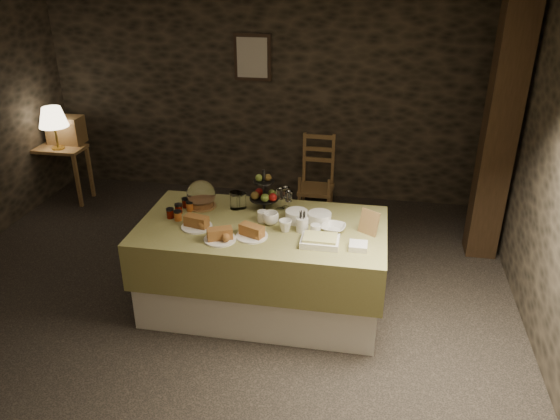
% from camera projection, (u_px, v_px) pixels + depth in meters
% --- Properties ---
extents(ground_plane, '(5.50, 5.00, 0.01)m').
position_uv_depth(ground_plane, '(214.00, 297.00, 5.07)').
color(ground_plane, black).
rests_on(ground_plane, ground).
extents(room_shell, '(5.52, 5.02, 2.60)m').
position_uv_depth(room_shell, '(204.00, 136.00, 4.40)').
color(room_shell, black).
rests_on(room_shell, ground).
extents(buffet_table, '(2.08, 1.11, 0.82)m').
position_uv_depth(buffet_table, '(263.00, 261.00, 4.75)').
color(buffet_table, silver).
rests_on(buffet_table, ground_plane).
extents(console_table, '(0.66, 0.38, 0.71)m').
position_uv_depth(console_table, '(59.00, 157.00, 6.80)').
color(console_table, brown).
rests_on(console_table, ground_plane).
extents(table_lamp, '(0.35, 0.35, 0.52)m').
position_uv_depth(table_lamp, '(53.00, 118.00, 6.52)').
color(table_lamp, gold).
rests_on(table_lamp, console_table).
extents(wine_rack, '(0.42, 0.26, 0.34)m').
position_uv_depth(wine_rack, '(66.00, 130.00, 6.82)').
color(wine_rack, brown).
rests_on(wine_rack, console_table).
extents(chair, '(0.43, 0.41, 0.70)m').
position_uv_depth(chair, '(317.00, 175.00, 6.75)').
color(chair, brown).
rests_on(chair, ground_plane).
extents(timber_column, '(0.30, 0.30, 2.60)m').
position_uv_depth(timber_column, '(499.00, 135.00, 5.28)').
color(timber_column, black).
rests_on(timber_column, ground_plane).
extents(framed_picture, '(0.45, 0.04, 0.55)m').
position_uv_depth(framed_picture, '(252.00, 57.00, 6.53)').
color(framed_picture, '#312217').
rests_on(framed_picture, room_shell).
extents(plate_stack_a, '(0.19, 0.19, 0.10)m').
position_uv_depth(plate_stack_a, '(296.00, 216.00, 4.63)').
color(plate_stack_a, white).
rests_on(plate_stack_a, buffet_table).
extents(plate_stack_b, '(0.20, 0.20, 0.08)m').
position_uv_depth(plate_stack_b, '(320.00, 217.00, 4.63)').
color(plate_stack_b, white).
rests_on(plate_stack_b, buffet_table).
extents(cutlery_holder, '(0.10, 0.10, 0.12)m').
position_uv_depth(cutlery_holder, '(302.00, 225.00, 4.47)').
color(cutlery_holder, white).
rests_on(cutlery_holder, buffet_table).
extents(cup_a, '(0.17, 0.17, 0.11)m').
position_uv_depth(cup_a, '(271.00, 218.00, 4.58)').
color(cup_a, white).
rests_on(cup_a, buffet_table).
extents(cup_b, '(0.11, 0.11, 0.10)m').
position_uv_depth(cup_b, '(285.00, 226.00, 4.47)').
color(cup_b, white).
rests_on(cup_b, buffet_table).
extents(mug_c, '(0.09, 0.09, 0.09)m').
position_uv_depth(mug_c, '(263.00, 216.00, 4.63)').
color(mug_c, white).
rests_on(mug_c, buffet_table).
extents(mug_d, '(0.08, 0.08, 0.09)m').
position_uv_depth(mug_d, '(316.00, 230.00, 4.42)').
color(mug_d, white).
rests_on(mug_d, buffet_table).
extents(bowl, '(0.23, 0.23, 0.05)m').
position_uv_depth(bowl, '(333.00, 228.00, 4.49)').
color(bowl, white).
rests_on(bowl, buffet_table).
extents(cake_dome, '(0.26, 0.26, 0.26)m').
position_uv_depth(cake_dome, '(201.00, 196.00, 4.88)').
color(cake_dome, brown).
rests_on(cake_dome, buffet_table).
extents(fruit_stand, '(0.26, 0.26, 0.37)m').
position_uv_depth(fruit_stand, '(264.00, 194.00, 4.82)').
color(fruit_stand, black).
rests_on(fruit_stand, buffet_table).
extents(bread_platter_left, '(0.26, 0.26, 0.11)m').
position_uv_depth(bread_platter_left, '(197.00, 223.00, 4.54)').
color(bread_platter_left, white).
rests_on(bread_platter_left, buffet_table).
extents(bread_platter_center, '(0.26, 0.26, 0.11)m').
position_uv_depth(bread_platter_center, '(220.00, 236.00, 4.34)').
color(bread_platter_center, white).
rests_on(bread_platter_center, buffet_table).
extents(bread_platter_right, '(0.26, 0.26, 0.11)m').
position_uv_depth(bread_platter_right, '(252.00, 232.00, 4.39)').
color(bread_platter_right, white).
rests_on(bread_platter_right, buffet_table).
extents(jam_jars, '(0.18, 0.32, 0.07)m').
position_uv_depth(jam_jars, '(181.00, 210.00, 4.77)').
color(jam_jars, '#530D05').
rests_on(jam_jars, buffet_table).
extents(tart_dish, '(0.30, 0.22, 0.07)m').
position_uv_depth(tart_dish, '(320.00, 241.00, 4.28)').
color(tart_dish, white).
rests_on(tart_dish, buffet_table).
extents(square_dish, '(0.14, 0.14, 0.04)m').
position_uv_depth(square_dish, '(358.00, 246.00, 4.22)').
color(square_dish, white).
rests_on(square_dish, buffet_table).
extents(menu_frame, '(0.18, 0.15, 0.22)m').
position_uv_depth(menu_frame, '(369.00, 223.00, 4.42)').
color(menu_frame, brown).
rests_on(menu_frame, buffet_table).
extents(storage_jar_a, '(0.10, 0.10, 0.16)m').
position_uv_depth(storage_jar_a, '(235.00, 200.00, 4.85)').
color(storage_jar_a, white).
rests_on(storage_jar_a, buffet_table).
extents(storage_jar_b, '(0.09, 0.09, 0.14)m').
position_uv_depth(storage_jar_b, '(241.00, 201.00, 4.87)').
color(storage_jar_b, white).
rests_on(storage_jar_b, buffet_table).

